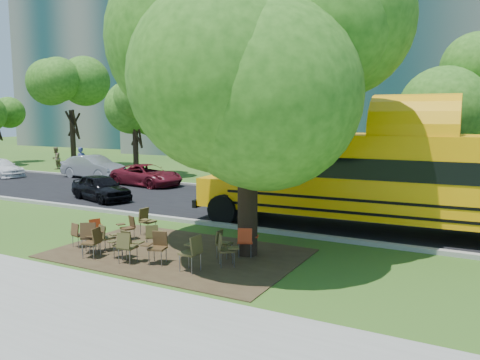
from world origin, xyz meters
The scene contains 35 objects.
ground centered at (0.00, 0.00, 0.00)m, with size 160.00×160.00×0.00m, color #2D561B.
sidewalk centered at (0.00, -5.00, 0.02)m, with size 60.00×4.00×0.04m, color gray.
dirt_patch centered at (1.00, -0.50, 0.01)m, with size 7.00×4.50×0.03m, color #382819.
asphalt_road centered at (0.00, 7.00, 0.02)m, with size 80.00×8.00×0.04m, color black.
kerb_near centered at (0.00, 3.00, 0.07)m, with size 80.00×0.25×0.14m, color gray.
kerb_far centered at (0.00, 11.10, 0.07)m, with size 80.00×0.25×0.14m, color gray.
building_main centered at (-8.00, 36.00, 11.00)m, with size 38.00×16.00×22.00m, color slate.
building_left centered at (-38.00, 40.00, 10.00)m, with size 26.00×14.00×20.00m, color slate.
bg_tree_0 centered at (-12.00, 13.00, 4.57)m, with size 5.20×5.20×7.18m.
bg_tree_1 centered at (-20.00, 15.00, 5.39)m, with size 6.00×6.00×8.40m.
bg_tree_2 centered at (-5.00, 16.00, 4.21)m, with size 4.80×4.80×6.62m.
bg_tree_3 centered at (8.00, 14.00, 5.03)m, with size 5.60×5.60×7.84m.
main_tree centered at (2.87, 0.30, 5.13)m, with size 7.20×7.20×8.75m.
school_bus centered at (6.47, 4.94, 1.93)m, with size 13.79×3.64×3.34m.
chair_0 centered at (-1.92, -1.42, 0.48)m, with size 0.57×0.46×0.78m.
chair_1 centered at (-0.94, -1.31, 0.50)m, with size 0.63×0.49×0.80m.
chair_2 centered at (-1.15, -1.70, 0.59)m, with size 0.64×0.79×0.96m.
chair_3 centered at (-0.03, -1.62, 0.48)m, with size 0.54×0.46×0.78m.
chair_4 centered at (0.42, -1.93, 0.54)m, with size 0.58×0.57×0.88m.
chair_5 centered at (1.12, -1.55, 0.55)m, with size 0.60×0.65×0.88m.
chair_6 centered at (2.31, -1.65, 0.60)m, with size 0.57×0.65×0.97m.
chair_7 centered at (2.83, -0.92, 0.54)m, with size 0.73×0.58×0.87m.
chair_8 centered at (-2.02, -0.70, 0.48)m, with size 0.49×0.62×0.77m.
chair_9 centered at (-1.25, 0.00, 0.48)m, with size 0.63×0.50×0.78m.
chair_10 centered at (-1.15, 0.76, 0.56)m, with size 0.54×0.63×0.91m.
chair_11 centered at (0.18, -0.56, 0.49)m, with size 0.53×0.67×0.79m.
chair_12 centered at (2.36, -0.25, 0.48)m, with size 0.48×0.51×0.78m.
chair_13 centered at (2.93, 0.11, 0.53)m, with size 0.59×0.67×0.86m.
chair_14 centered at (-0.79, -1.95, 0.54)m, with size 0.61×0.59×0.87m.
black_car centered at (-7.29, 4.96, 0.63)m, with size 1.48×3.68×1.25m, color black.
bg_car_silver centered at (-13.68, 10.80, 0.75)m, with size 1.58×4.52×1.49m, color gray.
bg_car_white centered at (-19.78, 8.50, 0.59)m, with size 1.66×4.10×1.19m, color white.
bg_car_red centered at (-8.49, 9.81, 0.62)m, with size 2.07×4.49×1.25m, color #550E19.
pedestrian_a centered at (-15.51, 11.57, 0.97)m, with size 0.71×0.46×1.94m, color navy.
pedestrian_b centered at (-20.32, 13.55, 0.85)m, with size 0.82×0.64×1.69m, color brown.
Camera 1 is at (8.74, -11.19, 3.88)m, focal length 35.00 mm.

